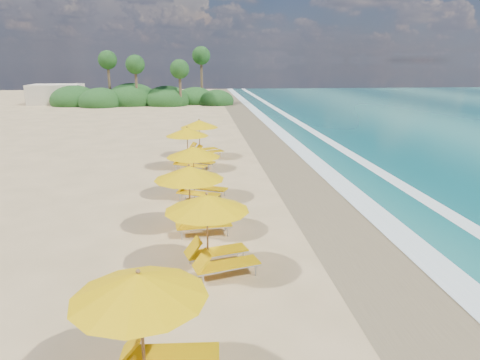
# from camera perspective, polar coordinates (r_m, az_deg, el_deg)

# --- Properties ---
(ground) EXTENTS (160.00, 160.00, 0.00)m
(ground) POSITION_cam_1_polar(r_m,az_deg,el_deg) (18.81, 0.00, -3.52)
(ground) COLOR tan
(ground) RESTS_ON ground
(wet_sand) EXTENTS (4.00, 160.00, 0.01)m
(wet_sand) POSITION_cam_1_polar(r_m,az_deg,el_deg) (19.58, 11.75, -3.06)
(wet_sand) COLOR olive
(wet_sand) RESTS_ON ground
(surf_foam) EXTENTS (4.00, 160.00, 0.01)m
(surf_foam) POSITION_cam_1_polar(r_m,az_deg,el_deg) (20.53, 18.97, -2.67)
(surf_foam) COLOR white
(surf_foam) RESTS_ON ground
(station_0) EXTENTS (2.84, 2.64, 2.56)m
(station_0) POSITION_cam_1_polar(r_m,az_deg,el_deg) (8.56, -11.50, -18.16)
(station_0) COLOR olive
(station_0) RESTS_ON ground
(station_1) EXTENTS (3.13, 3.03, 2.50)m
(station_1) POSITION_cam_1_polar(r_m,az_deg,el_deg) (12.77, -3.50, -6.28)
(station_1) COLOR olive
(station_1) RESTS_ON ground
(station_2) EXTENTS (2.96, 2.79, 2.57)m
(station_2) POSITION_cam_1_polar(r_m,az_deg,el_deg) (15.81, -5.95, -1.84)
(station_2) COLOR olive
(station_2) RESTS_ON ground
(station_3) EXTENTS (3.26, 3.24, 2.48)m
(station_3) POSITION_cam_1_polar(r_m,az_deg,el_deg) (19.64, -5.63, 1.45)
(station_3) COLOR olive
(station_3) RESTS_ON ground
(station_4) EXTENTS (3.37, 3.37, 2.51)m
(station_4) POSITION_cam_1_polar(r_m,az_deg,el_deg) (25.04, -6.56, 4.54)
(station_4) COLOR olive
(station_4) RESTS_ON ground
(station_5) EXTENTS (3.26, 3.23, 2.51)m
(station_5) POSITION_cam_1_polar(r_m,az_deg,el_deg) (28.35, -5.02, 5.86)
(station_5) COLOR olive
(station_5) RESTS_ON ground
(treeline) EXTENTS (25.80, 8.80, 9.74)m
(treeline) POSITION_cam_1_polar(r_m,az_deg,el_deg) (63.94, -13.18, 10.52)
(treeline) COLOR #163D14
(treeline) RESTS_ON ground
(beach_building) EXTENTS (7.00, 5.00, 2.80)m
(beach_building) POSITION_cam_1_polar(r_m,az_deg,el_deg) (68.91, -23.09, 10.38)
(beach_building) COLOR beige
(beach_building) RESTS_ON ground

